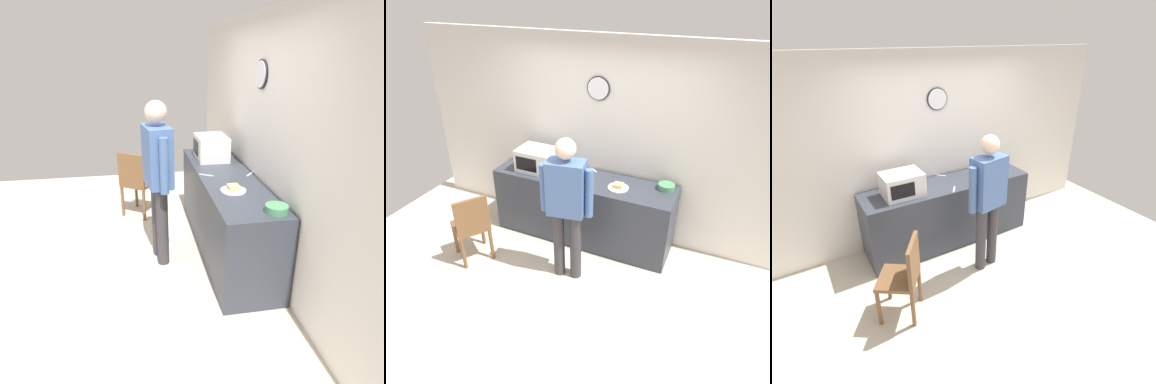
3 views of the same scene
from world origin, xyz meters
The scene contains 10 objects.
ground_plane centered at (0.00, 0.00, 0.00)m, with size 6.00×6.00×0.00m, color beige.
back_wall centered at (0.00, 1.60, 1.30)m, with size 5.40×0.13×2.60m.
kitchen_counter centered at (-0.12, 1.22, 0.46)m, with size 2.38×0.62×0.91m, color #333842.
microwave centered at (-0.77, 1.19, 1.06)m, with size 0.50×0.39×0.30m.
sandwich_plate centered at (0.37, 1.16, 0.93)m, with size 0.26×0.26×0.07m.
salad_bowl centered at (0.90, 1.39, 0.95)m, with size 0.20×0.20×0.07m, color #4C8E60.
fork_utensil centered at (-0.14, 0.99, 0.92)m, with size 0.17×0.02×0.01m, color silver.
spoon_utensil centered at (-0.10, 1.50, 0.92)m, with size 0.17×0.02×0.01m, color silver.
person_standing centered at (0.02, 0.45, 1.04)m, with size 0.58×0.31×1.77m.
wooden_chair centered at (-1.16, 0.21, 0.52)m, with size 0.55×0.55×0.94m.
Camera 3 is at (-1.90, -2.24, 2.74)m, focal length 29.15 mm.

